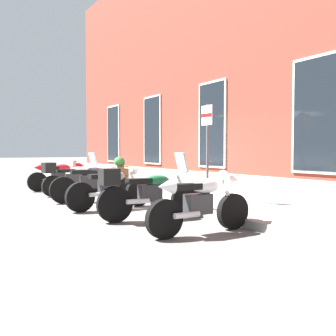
# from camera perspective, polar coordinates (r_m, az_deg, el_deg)

# --- Properties ---
(ground_plane) EXTENTS (140.00, 140.00, 0.00)m
(ground_plane) POSITION_cam_1_polar(r_m,az_deg,el_deg) (9.89, -4.60, -5.14)
(ground_plane) COLOR #565451
(sidewalk) EXTENTS (27.12, 2.48, 0.15)m
(sidewalk) POSITION_cam_1_polar(r_m,az_deg,el_deg) (10.50, 1.43, -4.26)
(sidewalk) COLOR gray
(sidewalk) RESTS_ON ground_plane
(lane_stripe) EXTENTS (27.12, 0.12, 0.01)m
(lane_stripe) POSITION_cam_1_polar(r_m,az_deg,el_deg) (8.89, -23.32, -6.19)
(lane_stripe) COLOR silver
(lane_stripe) RESTS_ON ground_plane
(brick_pub_facade) EXTENTS (21.12, 6.15, 8.61)m
(brick_pub_facade) POSITION_cam_1_polar(r_m,az_deg,el_deg) (13.60, 17.14, 15.08)
(brick_pub_facade) COLOR maroon
(brick_pub_facade) RESTS_ON ground_plane
(motorcycle_red_sport) EXTENTS (0.62, 2.09, 1.01)m
(motorcycle_red_sport) POSITION_cam_1_polar(r_m,az_deg,el_deg) (13.19, -15.72, -0.88)
(motorcycle_red_sport) COLOR black
(motorcycle_red_sport) RESTS_ON ground_plane
(motorcycle_silver_touring) EXTENTS (0.62, 2.02, 1.28)m
(motorcycle_silver_touring) POSITION_cam_1_polar(r_m,az_deg,el_deg) (11.62, -14.35, -1.41)
(motorcycle_silver_touring) COLOR black
(motorcycle_silver_touring) RESTS_ON ground_plane
(motorcycle_black_naked) EXTENTS (0.62, 2.13, 0.97)m
(motorcycle_black_naked) POSITION_cam_1_polar(r_m,az_deg,el_deg) (10.04, -11.43, -2.27)
(motorcycle_black_naked) COLOR black
(motorcycle_black_naked) RESTS_ON ground_plane
(motorcycle_grey_naked) EXTENTS (0.62, 2.13, 0.94)m
(motorcycle_grey_naked) POSITION_cam_1_polar(r_m,az_deg,el_deg) (8.71, -8.56, -3.06)
(motorcycle_grey_naked) COLOR black
(motorcycle_grey_naked) RESTS_ON ground_plane
(motorcycle_green_touring) EXTENTS (0.65, 2.20, 1.30)m
(motorcycle_green_touring) POSITION_cam_1_polar(r_m,az_deg,el_deg) (7.28, -3.19, -3.62)
(motorcycle_green_touring) COLOR black
(motorcycle_green_touring) RESTS_ON ground_plane
(motorcycle_white_sport) EXTENTS (0.62, 1.97, 1.01)m
(motorcycle_white_sport) POSITION_cam_1_polar(r_m,az_deg,el_deg) (6.11, 5.54, -4.69)
(motorcycle_white_sport) COLOR black
(motorcycle_white_sport) RESTS_ON ground_plane
(parking_sign) EXTENTS (0.36, 0.07, 2.23)m
(parking_sign) POSITION_cam_1_polar(r_m,az_deg,el_deg) (8.60, 5.95, 4.41)
(parking_sign) COLOR #4C4C51
(parking_sign) RESTS_ON sidewalk
(barrel_planter) EXTENTS (0.70, 0.70, 0.97)m
(barrel_planter) POSITION_cam_1_polar(r_m,az_deg,el_deg) (13.58, -7.36, -0.74)
(barrel_planter) COLOR brown
(barrel_planter) RESTS_ON sidewalk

